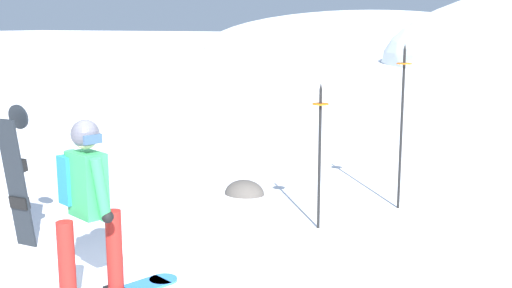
{
  "coord_description": "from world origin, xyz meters",
  "views": [
    {
      "loc": [
        3.49,
        -4.22,
        2.55
      ],
      "look_at": [
        -0.11,
        3.0,
        1.0
      ],
      "focal_mm": 44.69,
      "sensor_mm": 36.0,
      "label": 1
    }
  ],
  "objects_px": {
    "piste_marker_near": "(402,117)",
    "piste_marker_far": "(320,146)",
    "spare_snowboard": "(17,177)",
    "rock_dark": "(244,194)",
    "snowboarder_main": "(87,207)"
  },
  "relations": [
    {
      "from": "spare_snowboard",
      "to": "piste_marker_near",
      "type": "bearing_deg",
      "value": 45.18
    },
    {
      "from": "snowboarder_main",
      "to": "piste_marker_far",
      "type": "bearing_deg",
      "value": 70.08
    },
    {
      "from": "snowboarder_main",
      "to": "rock_dark",
      "type": "distance_m",
      "value": 4.12
    },
    {
      "from": "piste_marker_near",
      "to": "piste_marker_far",
      "type": "relative_size",
      "value": 1.24
    },
    {
      "from": "piste_marker_near",
      "to": "rock_dark",
      "type": "height_order",
      "value": "piste_marker_near"
    },
    {
      "from": "snowboarder_main",
      "to": "spare_snowboard",
      "type": "bearing_deg",
      "value": 155.04
    },
    {
      "from": "piste_marker_near",
      "to": "piste_marker_far",
      "type": "bearing_deg",
      "value": -117.26
    },
    {
      "from": "piste_marker_far",
      "to": "rock_dark",
      "type": "bearing_deg",
      "value": 147.33
    },
    {
      "from": "spare_snowboard",
      "to": "piste_marker_far",
      "type": "relative_size",
      "value": 0.9
    },
    {
      "from": "spare_snowboard",
      "to": "piste_marker_far",
      "type": "xyz_separation_m",
      "value": [
        2.8,
        2.18,
        0.21
      ]
    },
    {
      "from": "piste_marker_near",
      "to": "rock_dark",
      "type": "distance_m",
      "value": 2.61
    },
    {
      "from": "spare_snowboard",
      "to": "rock_dark",
      "type": "xyz_separation_m",
      "value": [
        1.22,
        3.19,
        -0.84
      ]
    },
    {
      "from": "spare_snowboard",
      "to": "rock_dark",
      "type": "bearing_deg",
      "value": 69.0
    },
    {
      "from": "piste_marker_far",
      "to": "spare_snowboard",
      "type": "bearing_deg",
      "value": -142.08
    },
    {
      "from": "spare_snowboard",
      "to": "piste_marker_far",
      "type": "height_order",
      "value": "piste_marker_far"
    }
  ]
}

